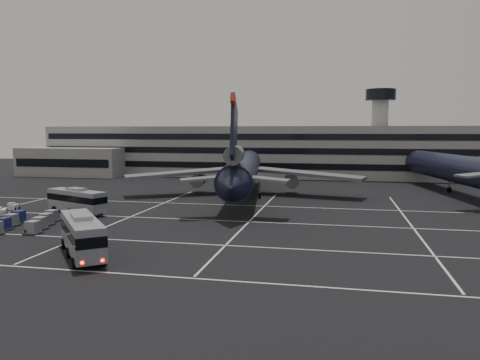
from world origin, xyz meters
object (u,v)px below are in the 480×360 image
at_px(tug_a, 14,207).
at_px(uld_cluster, 25,222).
at_px(bus_far, 77,200).
at_px(bus_near, 82,233).
at_px(trijet_main, 243,170).

xyz_separation_m(tug_a, uld_cluster, (11.03, -11.98, 0.26)).
relative_size(tug_a, uld_cluster, 0.19).
bearing_deg(uld_cluster, tug_a, 132.64).
bearing_deg(bus_far, uld_cluster, -161.38).
relative_size(bus_far, uld_cluster, 1.01).
bearing_deg(bus_near, tug_a, 99.70).
bearing_deg(bus_near, trijet_main, 42.09).
relative_size(trijet_main, bus_far, 5.02).
xyz_separation_m(bus_near, uld_cluster, (-14.87, 11.17, -1.56)).
relative_size(bus_near, uld_cluster, 0.99).
height_order(bus_far, uld_cluster, bus_far).
bearing_deg(tug_a, bus_far, -18.41).
bearing_deg(trijet_main, uld_cluster, -131.43).
distance_m(bus_far, uld_cluster, 11.19).
bearing_deg(bus_far, bus_near, -124.87).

